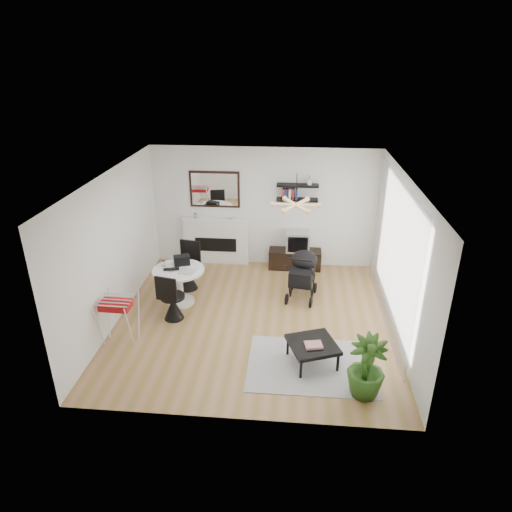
# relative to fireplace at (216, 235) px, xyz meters

# --- Properties ---
(floor) EXTENTS (5.00, 5.00, 0.00)m
(floor) POSITION_rel_fireplace_xyz_m (1.10, -2.42, -0.69)
(floor) COLOR olive
(floor) RESTS_ON ground
(ceiling) EXTENTS (5.00, 5.00, 0.00)m
(ceiling) POSITION_rel_fireplace_xyz_m (1.10, -2.42, 2.01)
(ceiling) COLOR white
(ceiling) RESTS_ON wall_back
(wall_back) EXTENTS (5.00, 0.00, 5.00)m
(wall_back) POSITION_rel_fireplace_xyz_m (1.10, 0.08, 0.66)
(wall_back) COLOR white
(wall_back) RESTS_ON floor
(wall_left) EXTENTS (0.00, 5.00, 5.00)m
(wall_left) POSITION_rel_fireplace_xyz_m (-1.40, -2.42, 0.66)
(wall_left) COLOR white
(wall_left) RESTS_ON floor
(wall_right) EXTENTS (0.00, 5.00, 5.00)m
(wall_right) POSITION_rel_fireplace_xyz_m (3.60, -2.42, 0.66)
(wall_right) COLOR white
(wall_right) RESTS_ON floor
(sheer_curtain) EXTENTS (0.04, 3.60, 2.60)m
(sheer_curtain) POSITION_rel_fireplace_xyz_m (3.50, -2.22, 0.66)
(sheer_curtain) COLOR white
(sheer_curtain) RESTS_ON wall_right
(fireplace) EXTENTS (1.50, 0.17, 2.16)m
(fireplace) POSITION_rel_fireplace_xyz_m (0.00, 0.00, 0.00)
(fireplace) COLOR white
(fireplace) RESTS_ON floor
(shelf_lower) EXTENTS (0.90, 0.25, 0.04)m
(shelf_lower) POSITION_rel_fireplace_xyz_m (1.83, -0.05, 0.91)
(shelf_lower) COLOR black
(shelf_lower) RESTS_ON wall_back
(shelf_upper) EXTENTS (0.90, 0.25, 0.04)m
(shelf_upper) POSITION_rel_fireplace_xyz_m (1.83, -0.05, 1.23)
(shelf_upper) COLOR black
(shelf_upper) RESTS_ON wall_back
(pendant_lamp) EXTENTS (0.90, 0.90, 0.10)m
(pendant_lamp) POSITION_rel_fireplace_xyz_m (1.80, -2.12, 1.46)
(pendant_lamp) COLOR #E1AE76
(pendant_lamp) RESTS_ON ceiling
(tv_console) EXTENTS (1.17, 0.41, 0.44)m
(tv_console) POSITION_rel_fireplace_xyz_m (1.83, -0.14, -0.47)
(tv_console) COLOR black
(tv_console) RESTS_ON floor
(crt_tv) EXTENTS (0.51, 0.45, 0.45)m
(crt_tv) POSITION_rel_fireplace_xyz_m (1.88, -0.14, -0.02)
(crt_tv) COLOR #BBBCBE
(crt_tv) RESTS_ON tv_console
(dining_table) EXTENTS (1.00, 1.00, 0.73)m
(dining_table) POSITION_rel_fireplace_xyz_m (-0.40, -1.92, -0.20)
(dining_table) COLOR white
(dining_table) RESTS_ON floor
(laptop) EXTENTS (0.34, 0.26, 0.02)m
(laptop) POSITION_rel_fireplace_xyz_m (-0.51, -2.00, 0.06)
(laptop) COLOR black
(laptop) RESTS_ON dining_table
(black_bag) EXTENTS (0.35, 0.27, 0.18)m
(black_bag) POSITION_rel_fireplace_xyz_m (-0.38, -1.70, 0.14)
(black_bag) COLOR black
(black_bag) RESTS_ON dining_table
(newspaper) EXTENTS (0.36, 0.32, 0.01)m
(newspaper) POSITION_rel_fireplace_xyz_m (-0.20, -2.00, 0.05)
(newspaper) COLOR silver
(newspaper) RESTS_ON dining_table
(drinking_glass) EXTENTS (0.07, 0.07, 0.11)m
(drinking_glass) POSITION_rel_fireplace_xyz_m (-0.72, -1.81, 0.10)
(drinking_glass) COLOR white
(drinking_glass) RESTS_ON dining_table
(chair_far) EXTENTS (0.49, 0.51, 1.00)m
(chair_far) POSITION_rel_fireplace_xyz_m (-0.37, -1.31, -0.37)
(chair_far) COLOR black
(chair_far) RESTS_ON floor
(chair_near) EXTENTS (0.48, 0.49, 0.95)m
(chair_near) POSITION_rel_fireplace_xyz_m (-0.39, -2.52, -0.39)
(chair_near) COLOR black
(chair_near) RESTS_ON floor
(drying_rack) EXTENTS (0.58, 0.55, 0.85)m
(drying_rack) POSITION_rel_fireplace_xyz_m (-1.08, -3.33, -0.24)
(drying_rack) COLOR white
(drying_rack) RESTS_ON floor
(stroller) EXTENTS (0.66, 0.92, 1.06)m
(stroller) POSITION_rel_fireplace_xyz_m (1.98, -1.46, -0.23)
(stroller) COLOR black
(stroller) RESTS_ON floor
(rug) EXTENTS (2.00, 1.44, 0.01)m
(rug) POSITION_rel_fireplace_xyz_m (2.14, -3.68, -0.68)
(rug) COLOR #AAAAAA
(rug) RESTS_ON floor
(coffee_table) EXTENTS (0.91, 0.91, 0.36)m
(coffee_table) POSITION_rel_fireplace_xyz_m (2.14, -3.61, -0.35)
(coffee_table) COLOR black
(coffee_table) RESTS_ON rug
(magazines) EXTENTS (0.30, 0.26, 0.04)m
(magazines) POSITION_rel_fireplace_xyz_m (2.15, -3.69, -0.29)
(magazines) COLOR #B62D34
(magazines) RESTS_ON coffee_table
(potted_plant) EXTENTS (0.59, 0.59, 0.96)m
(potted_plant) POSITION_rel_fireplace_xyz_m (2.88, -4.27, -0.21)
(potted_plant) COLOR #275016
(potted_plant) RESTS_ON floor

